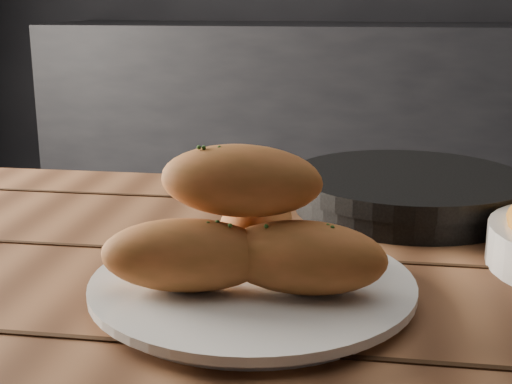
# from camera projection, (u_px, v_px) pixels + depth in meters

# --- Properties ---
(counter) EXTENTS (2.80, 0.60, 0.90)m
(counter) POSITION_uv_depth(u_px,v_px,m) (388.00, 135.00, 2.96)
(counter) COLOR black
(counter) RESTS_ON ground
(plate) EXTENTS (0.28, 0.28, 0.02)m
(plate) POSITION_uv_depth(u_px,v_px,m) (253.00, 287.00, 0.62)
(plate) COLOR white
(plate) RESTS_ON table
(bread_rolls) EXTENTS (0.24, 0.19, 0.12)m
(bread_rolls) POSITION_uv_depth(u_px,v_px,m) (246.00, 230.00, 0.60)
(bread_rolls) COLOR #BB6434
(bread_rolls) RESTS_ON plate
(skillet) EXTENTS (0.42, 0.29, 0.05)m
(skillet) POSITION_uv_depth(u_px,v_px,m) (409.00, 191.00, 0.87)
(skillet) COLOR black
(skillet) RESTS_ON table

